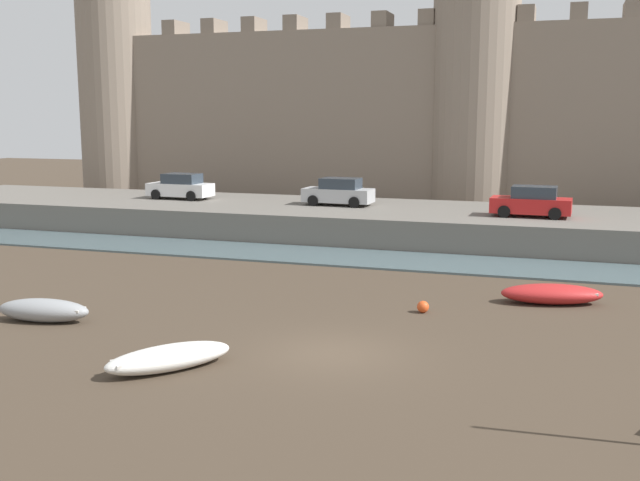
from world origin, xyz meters
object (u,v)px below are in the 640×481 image
rowboat_midflat_left (169,357)px  car_quay_west (181,187)px  car_quay_east (532,202)px  rowboat_foreground_centre (44,310)px  car_quay_centre_east (339,192)px  mooring_buoy_near_shore (423,307)px  rowboat_foreground_left (552,294)px

rowboat_midflat_left → car_quay_west: car_quay_west is taller
car_quay_east → rowboat_foreground_centre: bearing=-126.8°
car_quay_centre_east → car_quay_west: 10.57m
rowboat_midflat_left → mooring_buoy_near_shore: rowboat_midflat_left is taller
mooring_buoy_near_shore → car_quay_west: (-18.68, 16.77, 2.20)m
mooring_buoy_near_shore → car_quay_west: 25.20m
mooring_buoy_near_shore → car_quay_centre_east: size_ratio=0.10×
rowboat_midflat_left → car_quay_centre_east: bearing=95.9°
rowboat_foreground_left → mooring_buoy_near_shore: size_ratio=9.22×
mooring_buoy_near_shore → car_quay_centre_east: (-8.12, 16.63, 2.20)m
rowboat_foreground_left → car_quay_centre_east: 18.73m
rowboat_midflat_left → mooring_buoy_near_shore: bearing=55.7°
rowboat_midflat_left → rowboat_foreground_left: (9.90, 10.94, 0.02)m
rowboat_midflat_left → mooring_buoy_near_shore: size_ratio=8.32×
car_quay_east → car_quay_west: bearing=175.2°
car_quay_west → rowboat_midflat_left: bearing=-62.3°
car_quay_east → car_quay_centre_east: bearing=171.3°
rowboat_foreground_centre → car_quay_west: car_quay_west is taller
car_quay_centre_east → mooring_buoy_near_shore: bearing=-64.0°
rowboat_foreground_centre → car_quay_east: 25.18m
rowboat_foreground_left → car_quay_west: 27.01m
rowboat_foreground_centre → car_quay_centre_east: 22.23m
rowboat_foreground_left → rowboat_foreground_centre: bearing=-154.2°
rowboat_foreground_left → car_quay_centre_east: (-12.44, 13.86, 2.03)m
rowboat_foreground_centre → rowboat_midflat_left: 7.15m
rowboat_midflat_left → car_quay_west: (-13.11, 24.94, 2.05)m
car_quay_east → car_quay_west: same height
rowboat_foreground_left → mooring_buoy_near_shore: bearing=-147.3°
rowboat_foreground_left → rowboat_midflat_left: bearing=-132.1°
rowboat_foreground_left → car_quay_east: (-1.34, 12.17, 2.03)m
rowboat_midflat_left → car_quay_centre_east: (-2.55, 24.80, 2.05)m
rowboat_foreground_centre → mooring_buoy_near_shore: 13.11m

